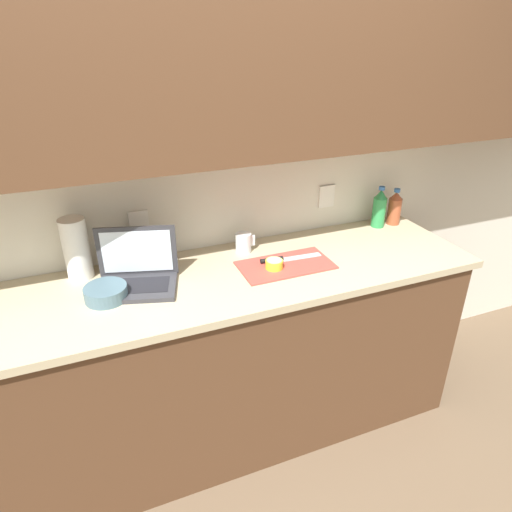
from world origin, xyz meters
TOP-DOWN VIEW (x-y plane):
  - ground_plane at (0.00, 0.00)m, footprint 12.00×12.00m
  - wall_back at (0.00, 0.25)m, footprint 5.20×0.38m
  - counter_unit at (-0.02, 0.00)m, footprint 2.40×0.64m
  - laptop at (-0.35, 0.07)m, footprint 0.38×0.31m
  - cutting_board at (0.31, -0.01)m, footprint 0.43×0.23m
  - knife at (0.30, 0.03)m, footprint 0.30×0.05m
  - lemon_half_cut at (0.24, -0.03)m, footprint 0.08×0.08m
  - bottle_green_soda at (0.98, 0.22)m, footprint 0.07×0.07m
  - bottle_oil_tall at (1.08, 0.22)m, footprint 0.07×0.07m
  - measuring_cup at (0.18, 0.20)m, footprint 0.10×0.08m
  - bowl_white at (-0.49, -0.00)m, footprint 0.17×0.17m
  - paper_towel_roll at (-0.58, 0.24)m, footprint 0.11×0.11m

SIDE VIEW (x-z plane):
  - ground_plane at x=0.00m, z-range 0.00..0.00m
  - counter_unit at x=-0.02m, z-range 0.01..0.95m
  - cutting_board at x=0.31m, z-range 0.94..0.95m
  - knife at x=0.30m, z-range 0.94..0.96m
  - lemon_half_cut at x=0.24m, z-range 0.95..0.99m
  - bowl_white at x=-0.49m, z-range 0.94..1.00m
  - measuring_cup at x=0.18m, z-range 0.94..1.03m
  - laptop at x=-0.35m, z-range 0.87..1.12m
  - bottle_oil_tall at x=1.08m, z-range 0.93..1.13m
  - bottle_green_soda at x=0.98m, z-range 0.93..1.16m
  - paper_towel_roll at x=-0.58m, z-range 0.94..1.21m
  - wall_back at x=0.00m, z-range 0.26..2.86m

